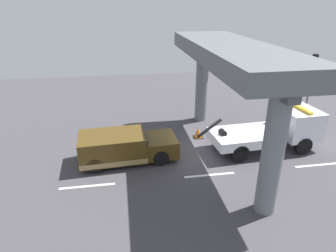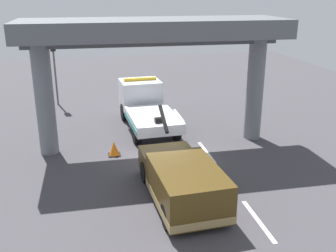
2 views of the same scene
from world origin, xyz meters
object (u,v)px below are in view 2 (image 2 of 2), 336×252
at_px(traffic_cone_orange, 114,149).
at_px(traffic_light_near, 41,91).
at_px(towed_van_green, 182,182).
at_px(tow_truck_white, 145,105).
at_px(traffic_light_far, 54,56).

bearing_deg(traffic_cone_orange, traffic_light_near, 72.67).
relative_size(towed_van_green, traffic_light_near, 1.29).
height_order(tow_truck_white, towed_van_green, tow_truck_white).
bearing_deg(traffic_cone_orange, tow_truck_white, -27.16).
bearing_deg(towed_van_green, traffic_cone_orange, 24.26).
bearing_deg(tow_truck_white, traffic_light_near, 120.64).
xyz_separation_m(towed_van_green, traffic_cone_orange, (4.74, 2.14, -0.46)).
bearing_deg(towed_van_green, tow_truck_white, 0.37).
bearing_deg(traffic_light_near, traffic_light_far, 0.00).
distance_m(towed_van_green, traffic_cone_orange, 5.22).
relative_size(traffic_light_far, traffic_cone_orange, 6.64).
bearing_deg(traffic_light_far, traffic_cone_orange, -161.75).
relative_size(traffic_light_near, traffic_light_far, 0.92).
xyz_separation_m(tow_truck_white, traffic_light_near, (-3.08, 5.21, 1.81)).
height_order(traffic_light_near, traffic_light_far, traffic_light_far).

